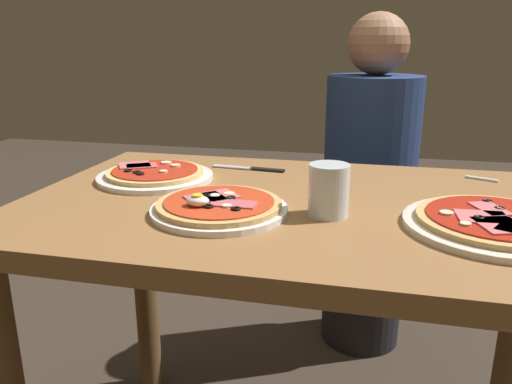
# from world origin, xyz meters

# --- Properties ---
(dining_table) EXTENTS (1.17, 0.73, 0.77)m
(dining_table) POSITION_xyz_m (0.00, 0.00, 0.64)
(dining_table) COLOR olive
(dining_table) RESTS_ON ground
(pizza_foreground) EXTENTS (0.26, 0.26, 0.05)m
(pizza_foreground) POSITION_xyz_m (-0.15, -0.11, 0.78)
(pizza_foreground) COLOR white
(pizza_foreground) RESTS_ON dining_table
(pizza_across_left) EXTENTS (0.32, 0.32, 0.03)m
(pizza_across_left) POSITION_xyz_m (0.35, -0.08, 0.78)
(pizza_across_left) COLOR silver
(pizza_across_left) RESTS_ON dining_table
(pizza_across_right) EXTENTS (0.28, 0.28, 0.03)m
(pizza_across_right) POSITION_xyz_m (-0.37, 0.09, 0.78)
(pizza_across_right) COLOR white
(pizza_across_right) RESTS_ON dining_table
(water_glass_near) EXTENTS (0.08, 0.08, 0.10)m
(water_glass_near) POSITION_xyz_m (0.06, -0.08, 0.81)
(water_glass_near) COLOR silver
(water_glass_near) RESTS_ON dining_table
(fork) EXTENTS (0.15, 0.08, 0.00)m
(fork) POSITION_xyz_m (0.42, 0.25, 0.77)
(fork) COLOR silver
(fork) RESTS_ON dining_table
(knife) EXTENTS (0.20, 0.04, 0.01)m
(knife) POSITION_xyz_m (-0.17, 0.24, 0.77)
(knife) COLOR silver
(knife) RESTS_ON dining_table
(diner_person) EXTENTS (0.32, 0.32, 1.18)m
(diner_person) POSITION_xyz_m (0.13, 0.75, 0.56)
(diner_person) COLOR black
(diner_person) RESTS_ON ground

